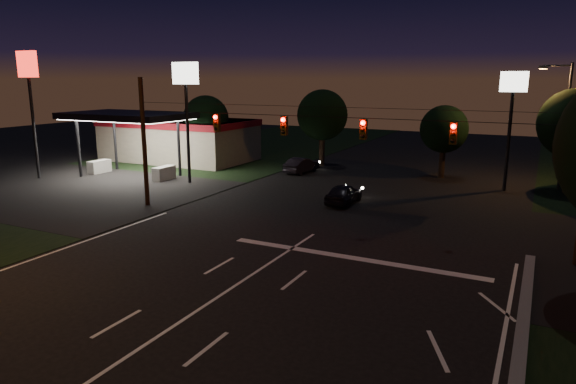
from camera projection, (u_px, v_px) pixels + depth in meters
The scene contains 17 objects.
ground at pixel (112, 367), 14.39m from camera, with size 140.00×140.00×0.00m, color black.
cross_street_left at pixel (72, 190), 37.10m from camera, with size 20.00×16.00×0.02m, color black.
stop_bar at pixel (352, 258), 23.12m from camera, with size 12.00×0.50×0.01m, color silver.
utility_pole_right at pixel (576, 265), 22.25m from camera, with size 0.30×0.30×9.00m, color black.
utility_pole_left at pixel (148, 205), 32.73m from camera, with size 0.28×0.28×8.00m, color black.
signal_span at pixel (322, 127), 26.27m from camera, with size 24.00×0.40×1.56m.
gas_station at pixel (176, 137), 49.96m from camera, with size 14.20×16.10×5.25m.
pole_sign_left_near at pixel (186, 91), 38.21m from camera, with size 2.20×0.30×9.10m.
pole_sign_left_far at pixel (29, 82), 39.82m from camera, with size 2.00×0.30×10.00m.
pole_sign_right at pixel (512, 103), 35.74m from camera, with size 1.80×0.30×8.40m.
street_light_right_far at pixel (562, 117), 36.29m from camera, with size 2.20×0.35×9.00m.
tree_far_a at pixel (207, 119), 47.62m from camera, with size 4.20×4.20×6.42m.
tree_far_b at pixel (323, 116), 46.68m from camera, with size 4.60×4.60×6.98m.
tree_far_c at pixel (444, 130), 41.14m from camera, with size 3.80×3.80×5.86m.
tree_far_d at pixel (575, 124), 35.28m from camera, with size 4.80×4.80×7.30m.
car_oncoming_a at pixel (344, 194), 33.09m from camera, with size 1.52×3.78×1.29m, color black.
car_oncoming_b at pixel (302, 165), 43.97m from camera, with size 1.37×3.93×1.29m, color black.
Camera 1 is at (10.23, -9.41, 7.90)m, focal length 32.00 mm.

